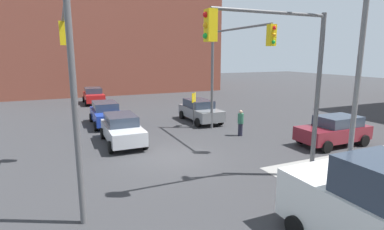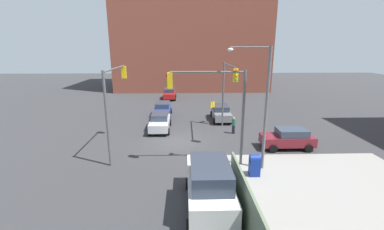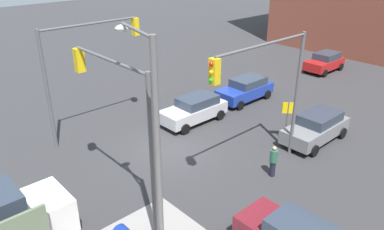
{
  "view_description": "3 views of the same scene",
  "coord_description": "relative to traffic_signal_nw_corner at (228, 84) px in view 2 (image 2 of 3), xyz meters",
  "views": [
    {
      "loc": [
        13.27,
        -4.83,
        4.93
      ],
      "look_at": [
        -0.7,
        1.34,
        1.87
      ],
      "focal_mm": 28.0,
      "sensor_mm": 36.0,
      "label": 1
    },
    {
      "loc": [
        20.88,
        0.61,
        7.92
      ],
      "look_at": [
        -0.01,
        1.23,
        2.36
      ],
      "focal_mm": 24.0,
      "sensor_mm": 36.0,
      "label": 2
    },
    {
      "loc": [
        11.13,
        13.88,
        10.18
      ],
      "look_at": [
        -0.34,
        1.28,
        2.41
      ],
      "focal_mm": 35.0,
      "sensor_mm": 36.0,
      "label": 3
    }
  ],
  "objects": [
    {
      "name": "building_brick_west",
      "position": [
        -29.94,
        -2.44,
        6.95
      ],
      "size": [
        16.0,
        28.0,
        23.25
      ],
      "color": "brown",
      "rests_on": "ground"
    },
    {
      "name": "sidewalk_corner",
      "position": [
        11.06,
        4.5,
        -4.67
      ],
      "size": [
        12.0,
        12.0,
        0.01
      ],
      "primitive_type": "cube",
      "color": "gray",
      "rests_on": "ground"
    },
    {
      "name": "van_white_delivery",
      "position": [
        11.64,
        -2.7,
        -3.4
      ],
      "size": [
        5.4,
        2.32,
        2.62
      ],
      "color": "white",
      "rests_on": "ground"
    },
    {
      "name": "coupe_red",
      "position": [
        -16.77,
        -6.24,
        -3.84
      ],
      "size": [
        4.0,
        2.02,
        1.62
      ],
      "color": "#B21919",
      "rests_on": "ground"
    },
    {
      "name": "hatchback_silver",
      "position": [
        -1.29,
        -6.31,
        -3.84
      ],
      "size": [
        4.37,
        2.02,
        1.62
      ],
      "color": "#B7BABF",
      "rests_on": "ground"
    },
    {
      "name": "traffic_signal_nw_corner",
      "position": [
        0.0,
        0.0,
        0.0
      ],
      "size": [
        6.31,
        0.36,
        6.5
      ],
      "color": "#59595B",
      "rests_on": "ground"
    },
    {
      "name": "coupe_gray",
      "position": [
        -4.67,
        0.16,
        -3.83
      ],
      "size": [
        4.42,
        2.02,
        1.62
      ],
      "color": "slate",
      "rests_on": "ground"
    },
    {
      "name": "mailbox_blue",
      "position": [
        8.26,
        0.5,
        -3.92
      ],
      "size": [
        0.56,
        0.64,
        1.43
      ],
      "color": "navy",
      "rests_on": "ground"
    },
    {
      "name": "traffic_signal_se_corner",
      "position": [
        4.25,
        -9.0,
        -0.02
      ],
      "size": [
        6.01,
        0.36,
        6.5
      ],
      "color": "#59595B",
      "rests_on": "ground"
    },
    {
      "name": "hatchback_maroon",
      "position": [
        3.79,
        4.4,
        -3.84
      ],
      "size": [
        2.02,
        4.09,
        1.62
      ],
      "color": "maroon",
      "rests_on": "ground"
    },
    {
      "name": "pedestrian_crossing",
      "position": [
        0.06,
        0.7,
        -3.84
      ],
      "size": [
        0.36,
        0.36,
        1.62
      ],
      "rotation": [
        0.0,
        0.0,
        2.17
      ],
      "color": "#2D664C",
      "rests_on": "ground"
    },
    {
      "name": "street_lamp_corner",
      "position": [
        7.17,
        0.94,
        0.02
      ],
      "size": [
        0.93,
        2.62,
        8.0
      ],
      "color": "slate",
      "rests_on": "ground"
    },
    {
      "name": "sedan_blue",
      "position": [
        -6.39,
        -6.48,
        -3.84
      ],
      "size": [
        4.37,
        2.02,
        1.62
      ],
      "color": "#1E389E",
      "rests_on": "ground"
    },
    {
      "name": "ground_plane",
      "position": [
        2.06,
        -4.5,
        -4.68
      ],
      "size": [
        120.0,
        120.0,
        0.0
      ],
      "primitive_type": "plane",
      "color": "#333335"
    },
    {
      "name": "warning_sign_two_way",
      "position": [
        -3.34,
        -0.94,
        -3.04
      ],
      "size": [
        0.48,
        0.48,
        2.4
      ],
      "color": "#4C4C4C",
      "rests_on": "ground"
    },
    {
      "name": "traffic_signal_ne_corner",
      "position": [
        6.56,
        -1.96,
        -0.07
      ],
      "size": [
        0.36,
        5.17,
        6.5
      ],
      "color": "#59595B",
      "rests_on": "ground"
    }
  ]
}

